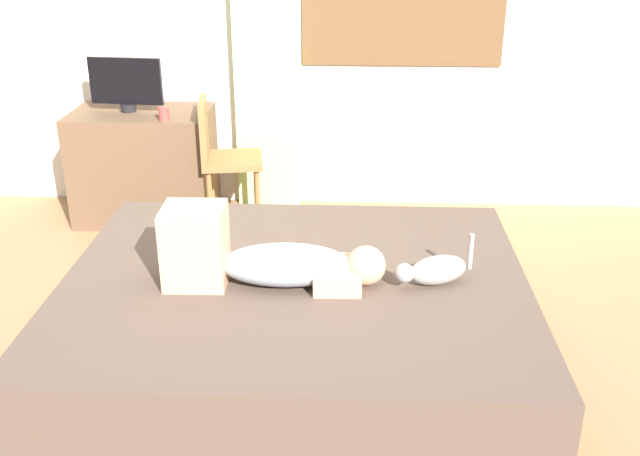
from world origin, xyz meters
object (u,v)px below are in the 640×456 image
at_px(person_lying, 263,258).
at_px(cup, 164,114).
at_px(bed, 296,326).
at_px(cat, 434,270).
at_px(chair_by_desk, 221,153).
at_px(desk, 145,165).
at_px(tv_monitor, 126,84).

relative_size(person_lying, cup, 11.32).
relative_size(bed, cat, 6.08).
bearing_deg(chair_by_desk, desk, 165.03).
xyz_separation_m(tv_monitor, cup, (0.28, -0.21, -0.14)).
height_order(cat, cup, cup).
xyz_separation_m(tv_monitor, chair_by_desk, (0.62, -0.15, -0.41)).
bearing_deg(chair_by_desk, person_lying, -74.53).
bearing_deg(bed, person_lying, -159.49).
distance_m(cat, desk, 2.56).
distance_m(bed, chair_by_desk, 1.80).
bearing_deg(cup, desk, 136.19).
xyz_separation_m(cup, chair_by_desk, (0.34, 0.06, -0.27)).
bearing_deg(cat, person_lying, -178.86).
bearing_deg(chair_by_desk, cat, -54.82).
relative_size(person_lying, chair_by_desk, 1.09).
xyz_separation_m(cat, cup, (-1.54, 1.65, 0.23)).
height_order(bed, person_lying, person_lying).
relative_size(bed, cup, 25.03).
bearing_deg(cat, bed, 176.64).
bearing_deg(tv_monitor, cup, -35.80).
xyz_separation_m(cat, desk, (-1.75, 1.85, -0.18)).
height_order(person_lying, tv_monitor, tv_monitor).
distance_m(cat, tv_monitor, 2.62).
height_order(person_lying, chair_by_desk, chair_by_desk).
distance_m(cat, chair_by_desk, 2.09).
distance_m(cup, chair_by_desk, 0.44).
bearing_deg(chair_by_desk, bed, -70.01).
bearing_deg(bed, cup, 120.32).
bearing_deg(desk, cat, -46.61).
xyz_separation_m(bed, tv_monitor, (-1.23, 1.82, 0.68)).
relative_size(tv_monitor, cup, 5.81).
relative_size(cup, chair_by_desk, 0.10).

